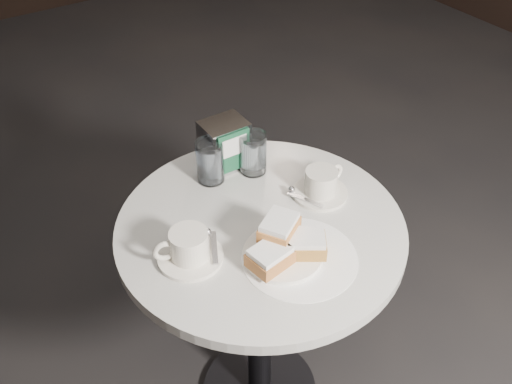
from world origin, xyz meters
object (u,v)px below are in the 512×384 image
object	(u,v)px
cafe_table	(260,279)
water_glass_right	(253,153)
water_glass_left	(210,162)
napkin_dispenser	(225,145)
coffee_cup_left	(189,248)
coffee_cup_right	(321,184)
beignet_plate	(284,246)

from	to	relation	value
cafe_table	water_glass_right	bearing A→B (deg)	61.27
water_glass_left	water_glass_right	bearing A→B (deg)	-14.89
cafe_table	water_glass_left	world-z (taller)	water_glass_left
water_glass_left	cafe_table	bearing A→B (deg)	-86.90
water_glass_right	napkin_dispenser	distance (m)	0.08
coffee_cup_left	water_glass_right	bearing A→B (deg)	45.34
cafe_table	coffee_cup_right	bearing A→B (deg)	2.07
beignet_plate	coffee_cup_left	distance (m)	0.21
cafe_table	beignet_plate	distance (m)	0.26
coffee_cup_left	water_glass_left	size ratio (longest dim) A/B	1.53
beignet_plate	water_glass_left	world-z (taller)	water_glass_left
coffee_cup_right	napkin_dispenser	distance (m)	0.28
napkin_dispenser	coffee_cup_left	bearing A→B (deg)	-133.92
coffee_cup_right	water_glass_right	world-z (taller)	water_glass_right
water_glass_right	napkin_dispenser	world-z (taller)	napkin_dispenser
cafe_table	coffee_cup_left	bearing A→B (deg)	-178.15
water_glass_left	water_glass_right	xyz separation A→B (m)	(0.11, -0.03, -0.00)
coffee_cup_right	water_glass_right	distance (m)	0.20
beignet_plate	napkin_dispenser	distance (m)	0.37
coffee_cup_left	coffee_cup_right	xyz separation A→B (m)	(0.39, 0.01, -0.00)
beignet_plate	napkin_dispenser	bearing A→B (deg)	79.11
coffee_cup_left	water_glass_right	xyz separation A→B (m)	(0.30, 0.19, 0.02)
coffee_cup_right	water_glass_left	size ratio (longest dim) A/B	1.37
cafe_table	napkin_dispenser	world-z (taller)	napkin_dispenser
water_glass_left	water_glass_right	size ratio (longest dim) A/B	1.01
coffee_cup_left	cafe_table	bearing A→B (deg)	14.53
beignet_plate	water_glass_right	size ratio (longest dim) A/B	1.79
napkin_dispenser	water_glass_right	bearing A→B (deg)	-50.68
cafe_table	beignet_plate	bearing A→B (deg)	-98.53
coffee_cup_left	napkin_dispenser	xyz separation A→B (m)	(0.25, 0.25, 0.03)
coffee_cup_left	napkin_dispenser	size ratio (longest dim) A/B	1.32
coffee_cup_left	napkin_dispenser	distance (m)	0.36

